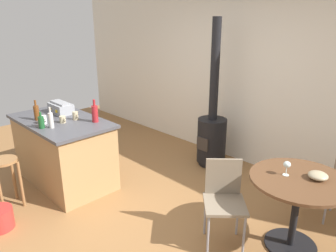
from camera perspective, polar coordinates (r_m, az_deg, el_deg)
The scene contains 18 objects.
ground_plane at distance 3.95m, azimuth -7.17°, elevation -15.34°, with size 8.80×8.80×0.00m, color olive.
back_wall at distance 5.05m, azimuth 13.39°, elevation 8.61°, with size 8.00×0.10×2.70m, color silver.
kitchen_island at distance 4.65m, azimuth -17.92°, elevation -4.22°, with size 1.49×0.86×0.91m.
wooden_stool at distance 4.31m, azimuth -26.85°, elevation -7.40°, with size 0.32×0.32×0.62m.
dining_table at distance 3.39m, azimuth 21.91°, elevation -11.31°, with size 0.93×0.93×0.77m.
folding_chair_far at distance 4.07m, azimuth 25.93°, elevation -7.74°, with size 0.45×0.45×0.87m.
folding_chair_left at distance 3.31m, azimuth 9.89°, elevation -12.18°, with size 0.57×0.57×0.87m.
wood_stove at distance 4.95m, azimuth 7.76°, elevation -0.97°, with size 0.44×0.45×2.20m.
toolbox at distance 4.77m, azimuth -18.42°, elevation 3.06°, with size 0.38×0.23×0.16m.
bottle_0 at distance 4.24m, azimuth -12.81°, elevation 2.21°, with size 0.08×0.08×0.30m.
bottle_1 at distance 4.55m, azimuth -22.23°, elevation 2.24°, with size 0.07×0.07×0.27m.
bottle_2 at distance 4.17m, azimuth -20.00°, elevation 1.02°, with size 0.06×0.06×0.26m.
bottle_3 at distance 4.21m, azimuth -21.50°, elevation 0.67°, with size 0.07×0.07×0.20m.
cup_0 at distance 4.41m, azimuth -16.04°, elevation 1.76°, with size 0.11×0.07×0.11m.
cup_1 at distance 4.38m, azimuth -21.15°, elevation 1.03°, with size 0.11×0.08×0.11m.
cup_2 at distance 4.34m, azimuth -18.13°, elevation 1.11°, with size 0.11×0.08×0.09m.
wine_glass at distance 3.28m, azimuth 20.29°, elevation -6.49°, with size 0.07×0.07×0.14m.
serving_bowl at distance 3.35m, azimuth 24.99°, elevation -7.95°, with size 0.18×0.18×0.07m, color tan.
Camera 1 is at (2.63, -1.93, 2.22)m, focal length 34.48 mm.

